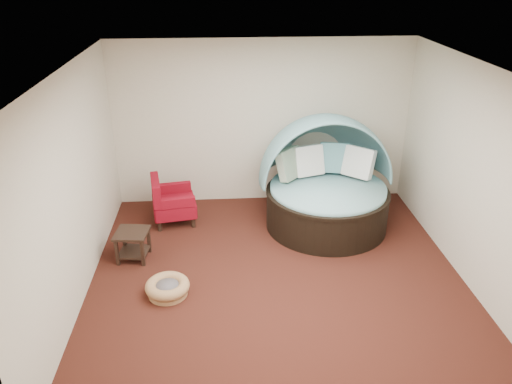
{
  "coord_description": "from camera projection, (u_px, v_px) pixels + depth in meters",
  "views": [
    {
      "loc": [
        -0.68,
        -5.58,
        3.94
      ],
      "look_at": [
        -0.24,
        0.6,
        1.01
      ],
      "focal_mm": 35.0,
      "sensor_mm": 36.0,
      "label": 1
    }
  ],
  "objects": [
    {
      "name": "ceiling",
      "position": [
        282.0,
        70.0,
        5.57
      ],
      "size": [
        5.0,
        5.0,
        0.0
      ],
      "primitive_type": "plane",
      "rotation": [
        3.14,
        0.0,
        0.0
      ],
      "color": "white",
      "rests_on": "wall_back"
    },
    {
      "name": "side_table",
      "position": [
        133.0,
        241.0,
        7.09
      ],
      "size": [
        0.5,
        0.5,
        0.43
      ],
      "rotation": [
        0.0,
        0.0,
        -0.12
      ],
      "color": "black",
      "rests_on": "floor"
    },
    {
      "name": "wall_back",
      "position": [
        262.0,
        123.0,
        8.42
      ],
      "size": [
        5.0,
        0.0,
        5.0
      ],
      "primitive_type": "plane",
      "rotation": [
        1.57,
        0.0,
        0.0
      ],
      "color": "beige",
      "rests_on": "floor"
    },
    {
      "name": "floor",
      "position": [
        277.0,
        278.0,
        6.76
      ],
      "size": [
        5.0,
        5.0,
        0.0
      ],
      "primitive_type": "plane",
      "color": "#401912",
      "rests_on": "ground"
    },
    {
      "name": "red_armchair",
      "position": [
        171.0,
        202.0,
        8.05
      ],
      "size": [
        0.77,
        0.77,
        0.79
      ],
      "rotation": [
        0.0,
        0.0,
        0.17
      ],
      "color": "black",
      "rests_on": "floor"
    },
    {
      "name": "wall_right",
      "position": [
        475.0,
        178.0,
        6.32
      ],
      "size": [
        0.0,
        5.0,
        5.0
      ],
      "primitive_type": "plane",
      "rotation": [
        1.57,
        0.0,
        -1.57
      ],
      "color": "beige",
      "rests_on": "floor"
    },
    {
      "name": "canopy_daybed",
      "position": [
        327.0,
        176.0,
        7.83
      ],
      "size": [
        2.15,
        2.03,
        1.77
      ],
      "rotation": [
        0.0,
        0.0,
        0.05
      ],
      "color": "black",
      "rests_on": "floor"
    },
    {
      "name": "pet_basket",
      "position": [
        168.0,
        288.0,
        6.39
      ],
      "size": [
        0.63,
        0.63,
        0.2
      ],
      "rotation": [
        0.0,
        0.0,
        -0.11
      ],
      "color": "#946B43",
      "rests_on": "floor"
    },
    {
      "name": "wall_left",
      "position": [
        73.0,
        190.0,
        6.0
      ],
      "size": [
        0.0,
        5.0,
        5.0
      ],
      "primitive_type": "plane",
      "rotation": [
        1.57,
        0.0,
        1.57
      ],
      "color": "beige",
      "rests_on": "floor"
    },
    {
      "name": "wall_front",
      "position": [
        315.0,
        315.0,
        3.91
      ],
      "size": [
        5.0,
        0.0,
        5.0
      ],
      "primitive_type": "plane",
      "rotation": [
        -1.57,
        0.0,
        0.0
      ],
      "color": "beige",
      "rests_on": "floor"
    }
  ]
}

